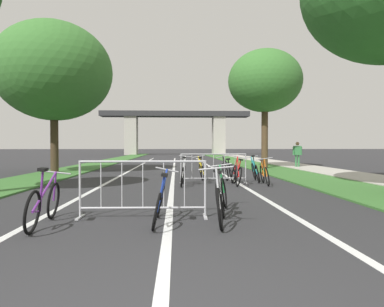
{
  "coord_description": "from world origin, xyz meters",
  "views": [
    {
      "loc": [
        0.13,
        -2.16,
        1.31
      ],
      "look_at": [
        0.75,
        11.03,
        1.02
      ],
      "focal_mm": 31.94,
      "sensor_mm": 36.0,
      "label": 1
    }
  ],
  "objects_px": {
    "bicycle_black_1": "(229,172)",
    "bicycle_purple_2": "(44,203)",
    "bicycle_red_4": "(236,174)",
    "tree_left_cypress_far": "(54,72)",
    "bicycle_orange_7": "(264,174)",
    "bicycle_white_5": "(183,174)",
    "bicycle_silver_6": "(221,201)",
    "crowd_barrier_second": "(214,169)",
    "bicycle_yellow_8": "(202,172)",
    "pedestrian_waiting": "(297,152)",
    "bicycle_green_3": "(221,194)",
    "bicycle_teal_0": "(255,171)",
    "crowd_barrier_nearest": "(143,189)",
    "bicycle_blue_9": "(159,203)",
    "tree_right_pine_far": "(265,81)"
  },
  "relations": [
    {
      "from": "bicycle_teal_0",
      "to": "pedestrian_waiting",
      "type": "bearing_deg",
      "value": 66.84
    },
    {
      "from": "bicycle_red_4",
      "to": "bicycle_yellow_8",
      "type": "bearing_deg",
      "value": 137.44
    },
    {
      "from": "tree_right_pine_far",
      "to": "crowd_barrier_nearest",
      "type": "relative_size",
      "value": 2.9
    },
    {
      "from": "bicycle_blue_9",
      "to": "bicycle_red_4",
      "type": "bearing_deg",
      "value": 68.73
    },
    {
      "from": "bicycle_black_1",
      "to": "bicycle_green_3",
      "type": "height_order",
      "value": "bicycle_black_1"
    },
    {
      "from": "crowd_barrier_second",
      "to": "tree_right_pine_far",
      "type": "bearing_deg",
      "value": 63.23
    },
    {
      "from": "bicycle_red_4",
      "to": "bicycle_silver_6",
      "type": "relative_size",
      "value": 1.01
    },
    {
      "from": "bicycle_green_3",
      "to": "bicycle_red_4",
      "type": "height_order",
      "value": "bicycle_red_4"
    },
    {
      "from": "crowd_barrier_nearest",
      "to": "pedestrian_waiting",
      "type": "bearing_deg",
      "value": 60.39
    },
    {
      "from": "tree_left_cypress_far",
      "to": "bicycle_silver_6",
      "type": "relative_size",
      "value": 4.51
    },
    {
      "from": "bicycle_silver_6",
      "to": "bicycle_blue_9",
      "type": "relative_size",
      "value": 1.0
    },
    {
      "from": "bicycle_black_1",
      "to": "bicycle_blue_9",
      "type": "distance_m",
      "value": 6.94
    },
    {
      "from": "bicycle_white_5",
      "to": "bicycle_orange_7",
      "type": "xyz_separation_m",
      "value": [
        2.76,
        0.12,
        -0.01
      ]
    },
    {
      "from": "bicycle_teal_0",
      "to": "bicycle_yellow_8",
      "type": "bearing_deg",
      "value": -171.83
    },
    {
      "from": "bicycle_teal_0",
      "to": "bicycle_blue_9",
      "type": "relative_size",
      "value": 1.1
    },
    {
      "from": "bicycle_purple_2",
      "to": "bicycle_green_3",
      "type": "height_order",
      "value": "bicycle_purple_2"
    },
    {
      "from": "bicycle_red_4",
      "to": "tree_left_cypress_far",
      "type": "bearing_deg",
      "value": 145.36
    },
    {
      "from": "crowd_barrier_nearest",
      "to": "bicycle_silver_6",
      "type": "xyz_separation_m",
      "value": [
        1.36,
        -0.55,
        -0.14
      ]
    },
    {
      "from": "crowd_barrier_second",
      "to": "bicycle_teal_0",
      "type": "bearing_deg",
      "value": 18.84
    },
    {
      "from": "crowd_barrier_nearest",
      "to": "bicycle_orange_7",
      "type": "xyz_separation_m",
      "value": [
        3.6,
        5.18,
        -0.16
      ]
    },
    {
      "from": "bicycle_silver_6",
      "to": "tree_left_cypress_far",
      "type": "bearing_deg",
      "value": -49.64
    },
    {
      "from": "bicycle_white_5",
      "to": "bicycle_purple_2",
      "type": "bearing_deg",
      "value": -108.4
    },
    {
      "from": "bicycle_white_5",
      "to": "bicycle_silver_6",
      "type": "bearing_deg",
      "value": -80.08
    },
    {
      "from": "bicycle_red_4",
      "to": "pedestrian_waiting",
      "type": "distance_m",
      "value": 10.21
    },
    {
      "from": "crowd_barrier_nearest",
      "to": "bicycle_red_4",
      "type": "bearing_deg",
      "value": 62.77
    },
    {
      "from": "crowd_barrier_nearest",
      "to": "bicycle_black_1",
      "type": "height_order",
      "value": "crowd_barrier_nearest"
    },
    {
      "from": "crowd_barrier_nearest",
      "to": "bicycle_blue_9",
      "type": "xyz_separation_m",
      "value": [
        0.33,
        -0.51,
        -0.17
      ]
    },
    {
      "from": "bicycle_teal_0",
      "to": "bicycle_green_3",
      "type": "height_order",
      "value": "bicycle_teal_0"
    },
    {
      "from": "crowd_barrier_nearest",
      "to": "bicycle_orange_7",
      "type": "bearing_deg",
      "value": 55.17
    },
    {
      "from": "bicycle_green_3",
      "to": "bicycle_white_5",
      "type": "relative_size",
      "value": 1.0
    },
    {
      "from": "bicycle_purple_2",
      "to": "bicycle_silver_6",
      "type": "relative_size",
      "value": 1.09
    },
    {
      "from": "pedestrian_waiting",
      "to": "bicycle_green_3",
      "type": "bearing_deg",
      "value": -116.53
    },
    {
      "from": "tree_left_cypress_far",
      "to": "bicycle_purple_2",
      "type": "xyz_separation_m",
      "value": [
        3.77,
        -11.25,
        -4.56
      ]
    },
    {
      "from": "bicycle_black_1",
      "to": "bicycle_purple_2",
      "type": "bearing_deg",
      "value": -128.31
    },
    {
      "from": "bicycle_black_1",
      "to": "bicycle_red_4",
      "type": "distance_m",
      "value": 0.95
    },
    {
      "from": "crowd_barrier_second",
      "to": "bicycle_yellow_8",
      "type": "relative_size",
      "value": 1.47
    },
    {
      "from": "crowd_barrier_second",
      "to": "bicycle_silver_6",
      "type": "distance_m",
      "value": 6.23
    },
    {
      "from": "bicycle_purple_2",
      "to": "bicycle_silver_6",
      "type": "xyz_separation_m",
      "value": [
        2.91,
        0.03,
        0.01
      ]
    },
    {
      "from": "crowd_barrier_second",
      "to": "crowd_barrier_nearest",
      "type": "bearing_deg",
      "value": -108.81
    },
    {
      "from": "bicycle_orange_7",
      "to": "bicycle_yellow_8",
      "type": "bearing_deg",
      "value": -19.95
    },
    {
      "from": "bicycle_green_3",
      "to": "bicycle_teal_0",
      "type": "bearing_deg",
      "value": 83.75
    },
    {
      "from": "tree_left_cypress_far",
      "to": "bicycle_orange_7",
      "type": "height_order",
      "value": "tree_left_cypress_far"
    },
    {
      "from": "tree_right_pine_far",
      "to": "bicycle_green_3",
      "type": "distance_m",
      "value": 14.2
    },
    {
      "from": "bicycle_orange_7",
      "to": "bicycle_yellow_8",
      "type": "xyz_separation_m",
      "value": [
        -2.04,
        0.96,
        0.01
      ]
    },
    {
      "from": "tree_right_pine_far",
      "to": "bicycle_silver_6",
      "type": "distance_m",
      "value": 15.09
    },
    {
      "from": "tree_right_pine_far",
      "to": "tree_left_cypress_far",
      "type": "bearing_deg",
      "value": -167.41
    },
    {
      "from": "tree_left_cypress_far",
      "to": "pedestrian_waiting",
      "type": "distance_m",
      "value": 14.16
    },
    {
      "from": "bicycle_black_1",
      "to": "tree_left_cypress_far",
      "type": "bearing_deg",
      "value": 142.79
    },
    {
      "from": "tree_right_pine_far",
      "to": "bicycle_teal_0",
      "type": "xyz_separation_m",
      "value": [
        -2.17,
        -6.94,
        -4.65
      ]
    },
    {
      "from": "bicycle_purple_2",
      "to": "bicycle_green_3",
      "type": "distance_m",
      "value": 3.2
    }
  ]
}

